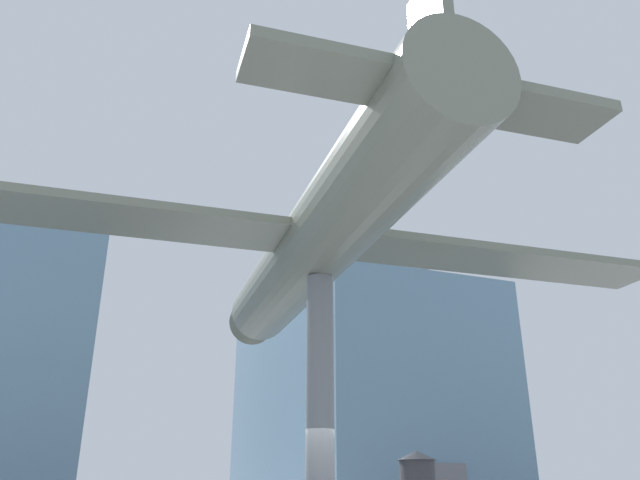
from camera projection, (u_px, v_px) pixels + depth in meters
glass_pavilion_right at (356, 412)px, 30.49m from camera, size 8.54×15.33×10.43m
support_pylon_central at (320, 412)px, 12.46m from camera, size 0.57×0.57×5.66m
suspended_airplane at (316, 244)px, 14.09m from camera, size 17.55×14.50×3.03m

